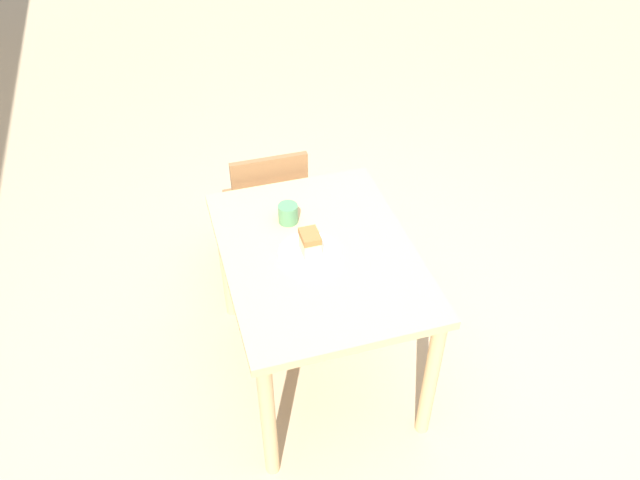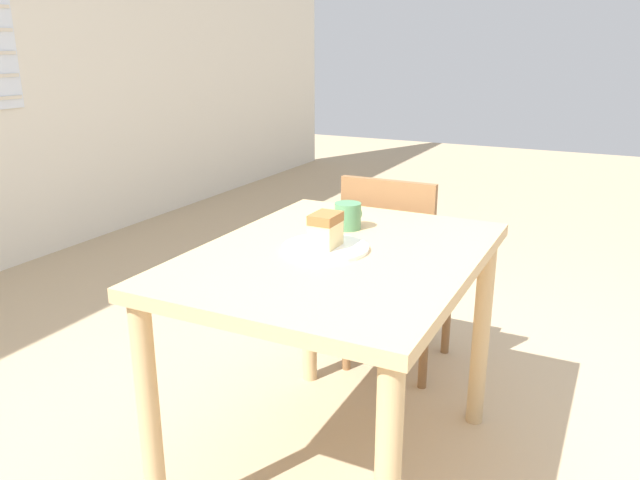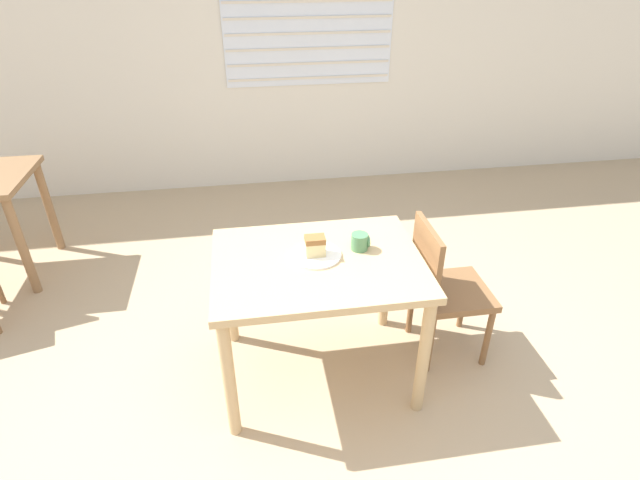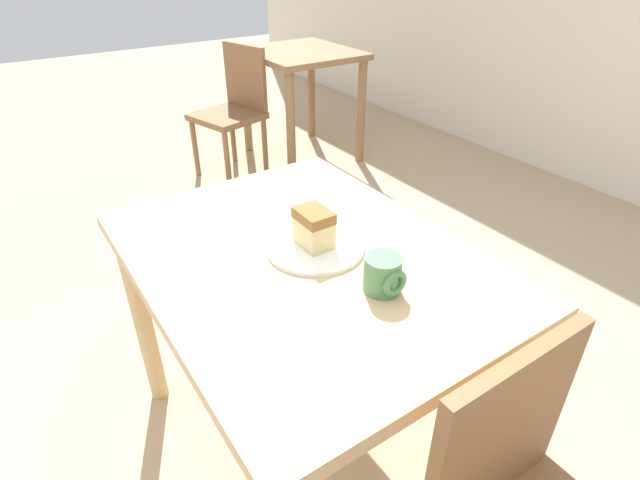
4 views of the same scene
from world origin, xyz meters
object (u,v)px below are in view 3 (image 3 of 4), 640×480
coffee_mug (360,242)px  plate (316,255)px  dining_table_near (318,278)px  chair_near_window (443,286)px  cake_slice (315,246)px

coffee_mug → plate: bearing=-172.4°
dining_table_near → plate: plate is taller
coffee_mug → chair_near_window: bearing=-0.1°
chair_near_window → plate: bearing=92.4°
dining_table_near → plate: size_ratio=4.04×
dining_table_near → chair_near_window: size_ratio=1.23×
chair_near_window → cake_slice: size_ratio=8.43×
dining_table_near → coffee_mug: coffee_mug is taller
dining_table_near → plate: (-0.00, 0.04, 0.12)m
chair_near_window → cake_slice: bearing=92.6°
plate → cake_slice: bearing=-147.7°
chair_near_window → cake_slice: 0.80m
chair_near_window → plate: 0.78m
plate → coffee_mug: bearing=7.6°
cake_slice → coffee_mug: bearing=7.9°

